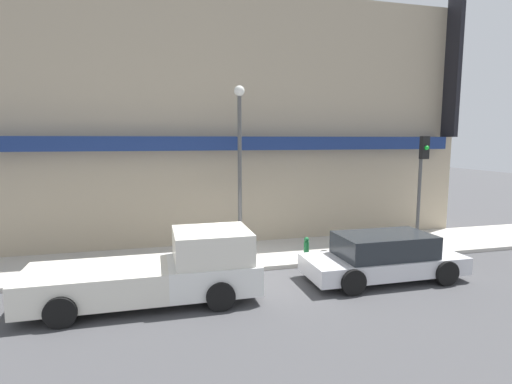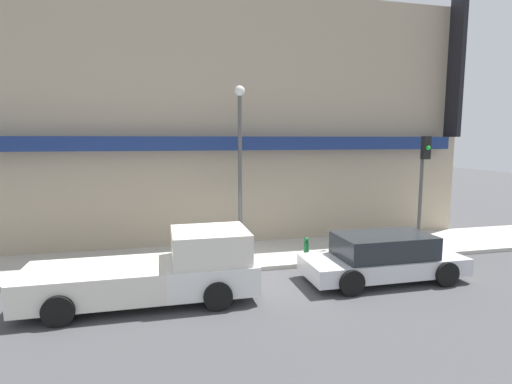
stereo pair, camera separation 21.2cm
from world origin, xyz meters
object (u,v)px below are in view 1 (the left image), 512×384
at_px(pickup_truck, 161,271).
at_px(traffic_light, 422,173).
at_px(fire_hydrant, 306,248).
at_px(parked_car, 383,257).
at_px(street_lamp, 240,150).

bearing_deg(pickup_truck, traffic_light, 12.50).
xyz_separation_m(pickup_truck, fire_hydrant, (4.76, 2.06, -0.28)).
distance_m(pickup_truck, fire_hydrant, 5.19).
xyz_separation_m(parked_car, traffic_light, (2.81, 2.21, 2.24)).
relative_size(parked_car, traffic_light, 1.15).
bearing_deg(parked_car, pickup_truck, 178.06).
height_order(pickup_truck, fire_hydrant, pickup_truck).
distance_m(fire_hydrant, street_lamp, 4.04).
height_order(parked_car, traffic_light, traffic_light).
relative_size(parked_car, street_lamp, 0.81).
height_order(street_lamp, traffic_light, street_lamp).
bearing_deg(traffic_light, pickup_truck, -166.45).
bearing_deg(parked_car, street_lamp, 133.64).
bearing_deg(pickup_truck, parked_car, -1.04).
bearing_deg(fire_hydrant, parked_car, -52.12).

